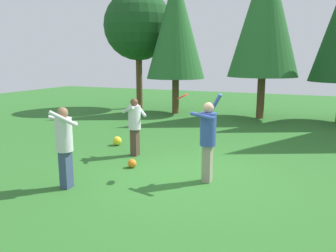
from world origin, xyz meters
name	(u,v)px	position (x,y,z in m)	size (l,w,h in m)	color
ground_plane	(194,176)	(0.00, 0.00, 0.00)	(40.00, 40.00, 0.00)	#2D6B28
person_thrower	(208,135)	(0.38, -0.23, 1.04)	(0.62, 0.61, 1.93)	gray
person_catcher	(135,122)	(-2.04, 0.94, 0.94)	(0.69, 0.67, 1.59)	#4C382D
person_bystander	(64,141)	(-2.19, -1.72, 1.01)	(0.74, 0.73, 1.69)	#38476B
frisbee	(183,96)	(-0.29, -0.01, 1.82)	(0.30, 0.31, 0.14)	red
ball_yellow	(117,141)	(-3.09, 1.70, 0.14)	(0.28, 0.28, 0.28)	yellow
ball_orange	(132,163)	(-1.59, -0.03, 0.11)	(0.21, 0.21, 0.21)	orange
tree_far_left	(138,26)	(-6.24, 9.15, 4.34)	(3.61, 3.61, 6.17)	brown
tree_left	(176,26)	(-3.78, 8.28, 4.18)	(2.80, 2.80, 6.70)	brown
tree_center	(265,13)	(0.27, 8.45, 4.56)	(3.05, 3.05, 7.30)	brown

